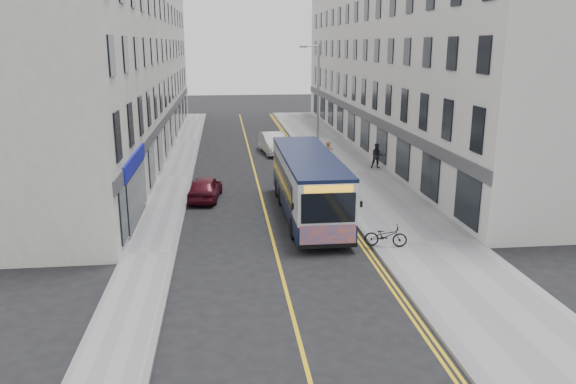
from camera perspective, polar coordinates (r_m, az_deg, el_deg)
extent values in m
plane|color=black|center=(23.79, -1.56, -4.90)|extent=(140.00, 140.00, 0.00)
cube|color=gray|center=(36.16, 6.65, 2.00)|extent=(4.50, 64.00, 0.12)
cube|color=gray|center=(35.35, -11.41, 1.51)|extent=(2.00, 64.00, 0.12)
cube|color=slate|center=(35.72, 3.13, 1.92)|extent=(0.18, 64.00, 0.13)
cube|color=slate|center=(35.28, -9.79, 1.56)|extent=(0.18, 64.00, 0.13)
cube|color=gold|center=(35.29, -3.29, 1.66)|extent=(0.12, 64.00, 0.01)
cube|color=gold|center=(35.66, 2.42, 1.81)|extent=(0.10, 64.00, 0.01)
cube|color=gold|center=(35.69, 2.73, 1.82)|extent=(0.10, 64.00, 0.01)
cube|color=silver|center=(45.37, 10.89, 12.64)|extent=(6.00, 46.00, 13.00)
cube|color=silver|center=(43.91, -16.24, 12.26)|extent=(6.00, 46.00, 13.00)
cylinder|color=gray|center=(37.05, 3.08, 8.57)|extent=(0.14, 0.14, 8.00)
cylinder|color=gray|center=(36.75, 2.37, 14.62)|extent=(1.00, 0.08, 0.08)
cube|color=gray|center=(36.68, 1.57, 14.54)|extent=(0.50, 0.18, 0.12)
cube|color=black|center=(26.80, 2.03, -0.93)|extent=(2.36, 10.37, 0.85)
cube|color=silver|center=(26.48, 2.06, 1.72)|extent=(2.36, 10.37, 1.70)
cube|color=black|center=(26.29, 2.08, 3.68)|extent=(2.38, 10.37, 0.15)
cube|color=black|center=(26.92, -0.65, 1.54)|extent=(0.04, 8.11, 1.08)
cube|color=black|center=(27.27, 4.37, 1.67)|extent=(0.04, 8.11, 1.08)
cube|color=black|center=(21.54, 4.13, -1.65)|extent=(2.12, 0.04, 1.18)
cube|color=#FB5D15|center=(21.89, 4.07, -4.49)|extent=(2.22, 0.04, 0.90)
cube|color=#FAAD1B|center=(21.33, 4.17, 0.29)|extent=(1.89, 0.04, 0.26)
cylinder|color=black|center=(23.79, 0.60, -3.69)|extent=(0.26, 0.94, 0.94)
cylinder|color=black|center=(24.14, 5.64, -3.49)|extent=(0.26, 0.94, 0.94)
cylinder|color=black|center=(28.73, -0.69, -0.42)|extent=(0.26, 0.94, 0.94)
cylinder|color=black|center=(29.02, 3.50, -0.30)|extent=(0.26, 0.94, 0.94)
cylinder|color=black|center=(30.36, -1.02, 0.41)|extent=(0.26, 0.94, 0.94)
cylinder|color=black|center=(30.63, 2.95, 0.53)|extent=(0.26, 0.94, 0.94)
imported|color=black|center=(22.92, 9.90, -4.40)|extent=(1.79, 0.94, 0.89)
imported|color=#956244|center=(36.94, 4.14, 3.82)|extent=(0.73, 0.58, 1.76)
imported|color=black|center=(37.18, 9.04, 3.65)|extent=(0.86, 0.71, 1.64)
imported|color=silver|center=(42.50, -1.47, 4.99)|extent=(2.19, 4.83, 1.54)
imported|color=#4B0C19|center=(30.07, -8.42, 0.45)|extent=(1.96, 3.93, 1.29)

